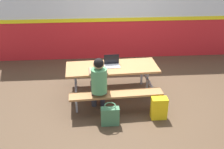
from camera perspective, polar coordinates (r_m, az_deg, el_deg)
name	(u,v)px	position (r m, az deg, el deg)	size (l,w,h in m)	color
ground_plane	(128,96)	(6.00, 3.37, -4.69)	(10.00, 10.00, 0.02)	#4C3826
accent_backdrop	(118,16)	(7.67, 1.35, 12.43)	(8.00, 0.14, 2.60)	red
picnic_table_main	(112,73)	(5.69, 0.00, 0.23)	(1.96, 1.65, 0.74)	#9E6B3D
student_nearer	(99,81)	(5.11, -2.84, -1.36)	(0.38, 0.53, 1.21)	#2D2D38
laptop_silver	(112,64)	(5.64, -0.01, 2.33)	(0.33, 0.24, 0.22)	silver
backpack_dark	(159,108)	(5.26, 9.96, -7.08)	(0.30, 0.22, 0.44)	yellow
tote_bag_bright	(110,116)	(5.01, -0.41, -8.79)	(0.34, 0.21, 0.43)	#3F724C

